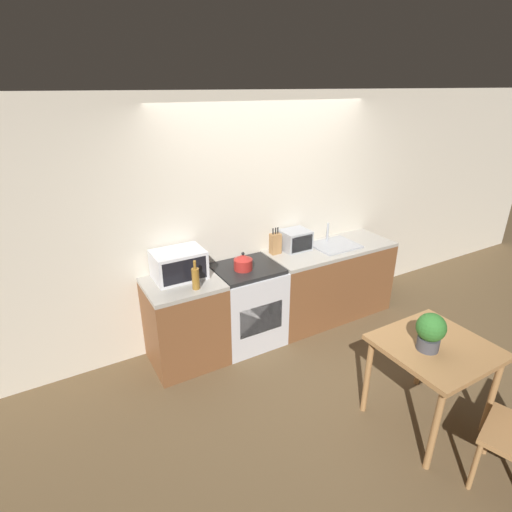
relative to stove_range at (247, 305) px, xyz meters
The scene contains 13 objects.
ground_plane 0.88m from the stove_range, 56.59° to the right, with size 16.00×16.00×0.00m, color brown.
wall_back 1.01m from the stove_range, 39.20° to the left, with size 10.00×0.06×2.60m.
counter_left_run 0.71m from the stove_range, behind, with size 0.72×0.62×0.90m.
counter_right_run 1.12m from the stove_range, ahead, with size 1.56×0.62×0.90m.
stove_range is the anchor object (origin of this frame).
kettle 0.54m from the stove_range, 151.87° to the right, with size 0.19×0.19×0.19m.
microwave 0.92m from the stove_range, behind, with size 0.49×0.35×0.28m.
bottle 0.87m from the stove_range, 163.89° to the right, with size 0.07×0.07×0.28m.
knife_block 0.75m from the stove_range, 19.82° to the left, with size 0.12×0.09×0.30m.
toaster_oven 0.93m from the stove_range, 11.99° to the left, with size 0.31×0.27×0.23m.
sink_basin 1.27m from the stove_range, ahead, with size 0.52×0.42×0.24m.
dining_table 1.92m from the stove_range, 67.64° to the right, with size 0.81×0.79×0.77m.
potted_plant 1.93m from the stove_range, 70.73° to the right, with size 0.22×0.22×0.31m.
Camera 1 is at (-2.20, -2.67, 2.65)m, focal length 28.00 mm.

